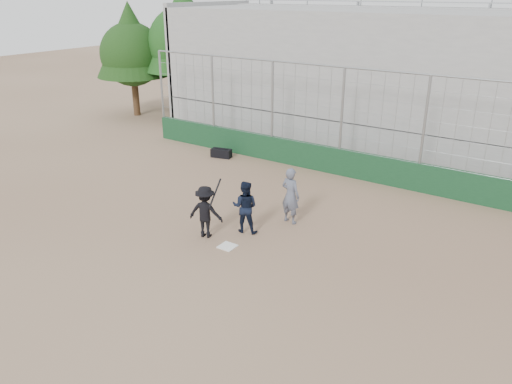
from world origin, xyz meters
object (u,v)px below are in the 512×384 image
Objects in this scene: batter_at_plate at (206,212)px; equipment_bag at (221,153)px; umpire at (290,198)px; catcher_crouched at (245,215)px.

equipment_bag is at bearing 124.31° from batter_at_plate.
umpire is 6.77m from equipment_bag.
umpire is 1.72× the size of equipment_bag.
catcher_crouched is 7.04m from equipment_bag.
equipment_bag is at bearing -26.12° from umpire.
batter_at_plate reaches higher than umpire.
batter_at_plate is 1.15m from catcher_crouched.
batter_at_plate is 2.61m from umpire.
batter_at_plate is 1.58× the size of catcher_crouched.
batter_at_plate is at bearing -55.69° from equipment_bag.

